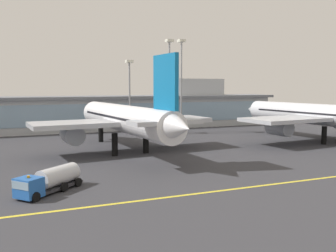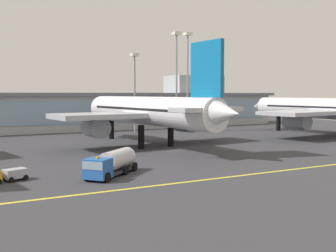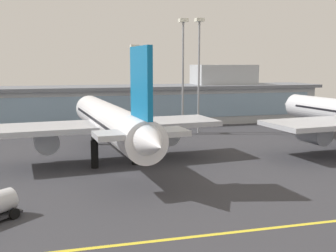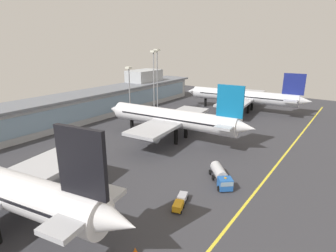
{
  "view_description": "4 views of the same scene",
  "coord_description": "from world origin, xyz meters",
  "views": [
    {
      "loc": [
        -20.11,
        -59.88,
        12.58
      ],
      "look_at": [
        7.82,
        7.7,
        4.75
      ],
      "focal_mm": 39.51,
      "sensor_mm": 36.0,
      "label": 1
    },
    {
      "loc": [
        -33.89,
        -60.18,
        9.59
      ],
      "look_at": [
        1.58,
        5.09,
        3.8
      ],
      "focal_mm": 44.46,
      "sensor_mm": 36.0,
      "label": 2
    },
    {
      "loc": [
        -8.3,
        -55.1,
        15.39
      ],
      "look_at": [
        8.36,
        8.35,
        5.36
      ],
      "focal_mm": 43.87,
      "sensor_mm": 36.0,
      "label": 3
    },
    {
      "loc": [
        -64.39,
        -35.73,
        27.84
      ],
      "look_at": [
        -1.66,
        9.32,
        4.03
      ],
      "focal_mm": 29.47,
      "sensor_mm": 36.0,
      "label": 4
    }
  ],
  "objects": [
    {
      "name": "ground_plane",
      "position": [
        0.0,
        0.0,
        0.0
      ],
      "size": [
        180.0,
        180.0,
        0.0
      ],
      "primitive_type": "plane",
      "color": "#38383D"
    },
    {
      "name": "taxiway_centreline_stripe",
      "position": [
        0.0,
        -22.0,
        0.01
      ],
      "size": [
        144.0,
        0.5,
        0.01
      ],
      "primitive_type": "cube",
      "color": "yellow",
      "rests_on": "ground"
    },
    {
      "name": "terminal_building",
      "position": [
        2.23,
        47.14,
        5.44
      ],
      "size": [
        118.17,
        14.0,
        15.03
      ],
      "color": "#ADB2B7",
      "rests_on": "ground"
    },
    {
      "name": "airliner_near_right",
      "position": [
        -0.92,
        8.18,
        6.34
      ],
      "size": [
        35.22,
        47.44,
        17.35
      ],
      "rotation": [
        0.0,
        0.0,
        1.67
      ],
      "color": "black",
      "rests_on": "ground"
    },
    {
      "name": "apron_light_mast_west",
      "position": [
        21.31,
        30.98,
        16.22
      ],
      "size": [
        1.8,
        1.8,
        25.0
      ],
      "color": "gray",
      "rests_on": "ground"
    },
    {
      "name": "apron_light_mast_centre",
      "position": [
        17.19,
        29.44,
        16.03
      ],
      "size": [
        1.8,
        1.8,
        24.66
      ],
      "color": "gray",
      "rests_on": "ground"
    },
    {
      "name": "apron_light_mast_east",
      "position": [
        7.41,
        32.82,
        13.04
      ],
      "size": [
        1.8,
        1.8,
        19.32
      ],
      "color": "gray",
      "rests_on": "ground"
    }
  ]
}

